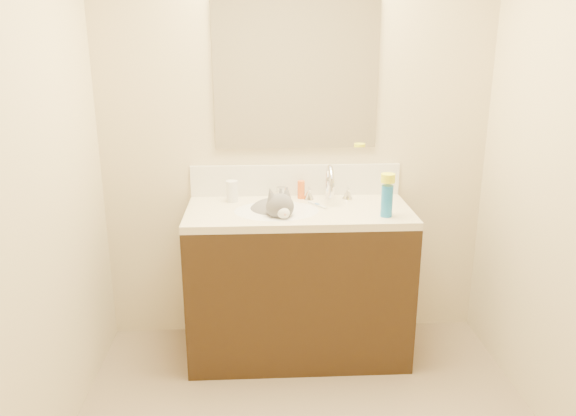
{
  "coord_description": "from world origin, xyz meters",
  "views": [
    {
      "loc": [
        -0.21,
        -1.88,
        1.75
      ],
      "look_at": [
        -0.06,
        0.92,
        0.88
      ],
      "focal_mm": 35.0,
      "sensor_mm": 36.0,
      "label": 1
    }
  ],
  "objects": [
    {
      "name": "counter_slab",
      "position": [
        0.0,
        0.97,
        0.84
      ],
      "size": [
        1.2,
        0.55,
        0.04
      ],
      "primitive_type": "cube",
      "color": "beige",
      "rests_on": "vanity_cabinet"
    },
    {
      "name": "pill_label",
      "position": [
        -0.36,
        1.13,
        0.9
      ],
      "size": [
        0.07,
        0.07,
        0.04
      ],
      "primitive_type": "cylinder",
      "rotation": [
        0.0,
        0.0,
        0.28
      ],
      "color": "orange",
      "rests_on": "pill_bottle"
    },
    {
      "name": "vanity_cabinet",
      "position": [
        0.0,
        0.97,
        0.41
      ],
      "size": [
        1.2,
        0.55,
        0.82
      ],
      "primitive_type": "cube",
      "color": "black",
      "rests_on": "ground"
    },
    {
      "name": "amber_bottle",
      "position": [
        0.03,
        1.17,
        0.91
      ],
      "size": [
        0.05,
        0.05,
        0.1
      ],
      "primitive_type": "cylinder",
      "rotation": [
        0.0,
        0.0,
        0.29
      ],
      "color": "orange",
      "rests_on": "counter_slab"
    },
    {
      "name": "backsplash",
      "position": [
        0.0,
        1.24,
        0.95
      ],
      "size": [
        1.2,
        0.02,
        0.18
      ],
      "primitive_type": "cube",
      "color": "silver",
      "rests_on": "counter_slab"
    },
    {
      "name": "toothbrush",
      "position": [
        0.1,
        1.02,
        0.87
      ],
      "size": [
        0.09,
        0.13,
        0.01
      ],
      "primitive_type": "cube",
      "rotation": [
        0.0,
        0.0,
        0.57
      ],
      "color": "silver",
      "rests_on": "counter_slab"
    },
    {
      "name": "basin",
      "position": [
        -0.12,
        0.94,
        0.79
      ],
      "size": [
        0.45,
        0.36,
        0.14
      ],
      "primitive_type": "ellipsoid",
      "color": "white",
      "rests_on": "vanity_cabinet"
    },
    {
      "name": "spray_cap",
      "position": [
        0.44,
        0.82,
        1.06
      ],
      "size": [
        0.09,
        0.09,
        0.04
      ],
      "primitive_type": "cylinder",
      "rotation": [
        0.0,
        0.0,
        -0.36
      ],
      "color": "#F6FE1A",
      "rests_on": "spray_can"
    },
    {
      "name": "mirror",
      "position": [
        0.0,
        1.24,
        1.54
      ],
      "size": [
        0.9,
        0.02,
        0.8
      ],
      "primitive_type": "cube",
      "color": "white",
      "rests_on": "room_shell"
    },
    {
      "name": "room_shell",
      "position": [
        0.0,
        0.0,
        1.49
      ],
      "size": [
        2.24,
        2.54,
        2.52
      ],
      "color": "beige",
      "rests_on": "ground"
    },
    {
      "name": "silver_jar",
      "position": [
        -0.08,
        1.17,
        0.89
      ],
      "size": [
        0.06,
        0.06,
        0.07
      ],
      "primitive_type": "cylinder",
      "rotation": [
        0.0,
        0.0,
        0.0
      ],
      "color": "#B7B7BC",
      "rests_on": "counter_slab"
    },
    {
      "name": "spray_can",
      "position": [
        0.44,
        0.82,
        0.94
      ],
      "size": [
        0.08,
        0.08,
        0.16
      ],
      "primitive_type": "cylinder",
      "rotation": [
        0.0,
        0.0,
        -0.36
      ],
      "color": "blue",
      "rests_on": "counter_slab"
    },
    {
      "name": "pill_bottle",
      "position": [
        -0.36,
        1.13,
        0.92
      ],
      "size": [
        0.08,
        0.08,
        0.12
      ],
      "primitive_type": "cylinder",
      "rotation": [
        0.0,
        0.0,
        0.28
      ],
      "color": "silver",
      "rests_on": "counter_slab"
    },
    {
      "name": "faucet",
      "position": [
        0.18,
        1.11,
        0.95
      ],
      "size": [
        0.28,
        0.2,
        0.21
      ],
      "color": "silver",
      "rests_on": "counter_slab"
    },
    {
      "name": "cat",
      "position": [
        -0.13,
        0.97,
        0.83
      ],
      "size": [
        0.37,
        0.41,
        0.31
      ],
      "rotation": [
        0.0,
        0.0,
        0.28
      ],
      "color": "#575557",
      "rests_on": "basin"
    },
    {
      "name": "toothbrush_head",
      "position": [
        0.1,
        1.02,
        0.87
      ],
      "size": [
        0.03,
        0.03,
        0.01
      ],
      "primitive_type": "cube",
      "rotation": [
        0.0,
        0.0,
        0.57
      ],
      "color": "#6691D9",
      "rests_on": "counter_slab"
    }
  ]
}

